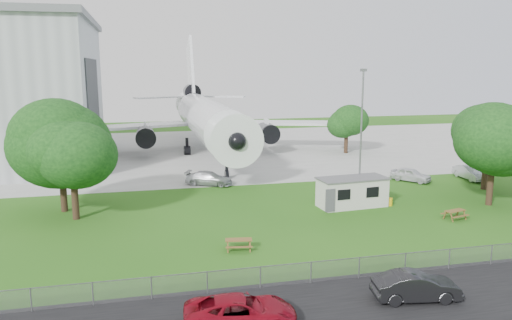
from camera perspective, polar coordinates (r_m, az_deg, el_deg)
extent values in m
plane|color=#36701D|center=(38.82, 4.37, -7.88)|extent=(160.00, 160.00, 0.00)
cube|color=black|center=(27.65, 12.86, -16.06)|extent=(120.00, 8.00, 0.02)
cube|color=#B7B7B2|center=(74.93, -4.43, 1.17)|extent=(120.00, 46.00, 0.03)
cube|color=#2D3033|center=(68.51, -18.04, 5.47)|extent=(0.16, 16.00, 12.96)
cylinder|color=white|center=(70.04, -5.60, 4.68)|extent=(5.40, 34.00, 5.40)
cone|color=white|center=(51.41, -2.74, 2.57)|extent=(5.40, 5.50, 5.40)
cone|color=white|center=(90.75, -7.41, 6.51)|extent=(4.86, 9.00, 4.86)
cube|color=white|center=(72.81, -15.74, 3.61)|extent=(21.36, 10.77, 0.36)
cube|color=white|center=(75.93, 3.50, 4.26)|extent=(21.36, 10.77, 0.36)
cube|color=white|center=(90.53, -7.50, 10.11)|extent=(0.46, 9.96, 12.17)
cylinder|color=#515459|center=(69.19, -12.51, 2.66)|extent=(2.50, 4.20, 2.50)
cylinder|color=#515459|center=(71.43, 1.27, 3.15)|extent=(2.50, 4.20, 2.50)
cylinder|color=#515459|center=(89.64, -7.37, 7.74)|extent=(2.60, 4.50, 2.60)
cylinder|color=black|center=(55.47, -3.37, -0.93)|extent=(0.36, 0.36, 2.40)
cylinder|color=black|center=(71.22, -7.89, 1.57)|extent=(0.44, 0.44, 2.40)
cylinder|color=black|center=(71.95, -3.44, 1.74)|extent=(0.44, 0.44, 2.40)
cube|color=beige|center=(45.32, 10.92, -3.68)|extent=(6.20, 3.03, 2.50)
cube|color=#59595B|center=(45.02, 10.98, -2.07)|extent=(6.42, 3.25, 0.12)
cylinder|color=gold|center=(46.50, 15.03, -4.64)|extent=(0.50, 0.50, 0.70)
cube|color=gray|center=(30.52, 9.91, -13.32)|extent=(58.00, 0.04, 1.30)
cylinder|color=slate|center=(46.05, 11.91, 2.54)|extent=(0.16, 0.16, 12.00)
cylinder|color=#382619|center=(45.92, -21.15, -3.36)|extent=(0.56, 0.56, 3.54)
sphere|color=#27661D|center=(45.13, -21.52, 1.97)|extent=(8.98, 8.98, 8.98)
cylinder|color=#382619|center=(43.31, -19.97, -4.31)|extent=(0.56, 0.56, 3.23)
sphere|color=#27661D|center=(42.51, -20.31, 0.84)|extent=(6.51, 6.51, 6.51)
cylinder|color=#382619|center=(49.51, 25.18, -2.72)|extent=(0.56, 0.56, 3.47)
sphere|color=#27661D|center=(48.78, 25.57, 2.14)|extent=(7.96, 7.96, 7.96)
cylinder|color=#382619|center=(55.63, 24.68, -1.43)|extent=(0.56, 0.56, 3.23)
sphere|color=#27661D|center=(55.01, 25.00, 2.60)|extent=(6.61, 6.61, 6.61)
cylinder|color=#382619|center=(72.87, 10.24, 1.77)|extent=(0.56, 0.56, 2.57)
sphere|color=#27661D|center=(72.46, 10.32, 4.22)|extent=(5.27, 5.27, 5.27)
imported|color=black|center=(28.71, 17.82, -13.63)|extent=(4.81, 2.26, 1.52)
imported|color=maroon|center=(24.95, -1.79, -16.97)|extent=(5.64, 3.03, 1.51)
imported|color=silver|center=(56.70, 17.28, -1.63)|extent=(3.96, 4.44, 1.45)
imported|color=#B1B3B9|center=(59.90, 23.26, -1.36)|extent=(1.77, 4.63, 1.51)
imported|color=#AEB0B5|center=(52.68, -5.40, -2.12)|extent=(5.33, 3.88, 1.43)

